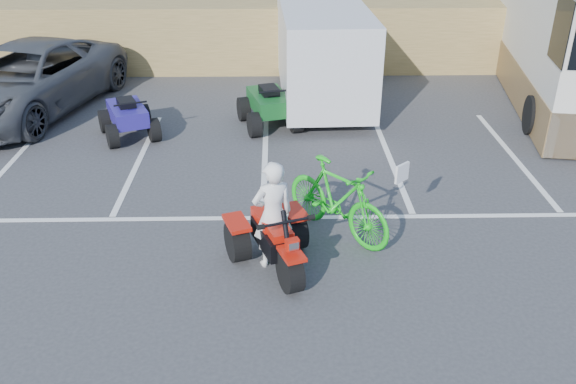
{
  "coord_description": "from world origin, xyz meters",
  "views": [
    {
      "loc": [
        0.26,
        -7.02,
        5.44
      ],
      "look_at": [
        0.43,
        1.48,
        1.0
      ],
      "focal_mm": 38.0,
      "sensor_mm": 36.0,
      "label": 1
    }
  ],
  "objects_px": {
    "grey_pickup": "(27,79)",
    "quad_atv_blue": "(130,136)",
    "red_trike_atv": "(277,268)",
    "rider": "(273,215)",
    "green_dirt_bike": "(337,199)",
    "rv_motorhome": "(560,33)",
    "cargo_trailer": "(322,51)",
    "quad_atv_green": "(270,126)"
  },
  "relations": [
    {
      "from": "rv_motorhome",
      "to": "cargo_trailer",
      "type": "bearing_deg",
      "value": -163.53
    },
    {
      "from": "rider",
      "to": "rv_motorhome",
      "type": "relative_size",
      "value": 0.17
    },
    {
      "from": "rider",
      "to": "cargo_trailer",
      "type": "distance_m",
      "value": 7.92
    },
    {
      "from": "grey_pickup",
      "to": "rv_motorhome",
      "type": "bearing_deg",
      "value": 21.45
    },
    {
      "from": "rv_motorhome",
      "to": "quad_atv_green",
      "type": "xyz_separation_m",
      "value": [
        -7.96,
        -2.7,
        -1.59
      ]
    },
    {
      "from": "cargo_trailer",
      "to": "quad_atv_blue",
      "type": "relative_size",
      "value": 3.5
    },
    {
      "from": "rv_motorhome",
      "to": "quad_atv_green",
      "type": "relative_size",
      "value": 6.2
    },
    {
      "from": "green_dirt_bike",
      "to": "grey_pickup",
      "type": "bearing_deg",
      "value": 97.52
    },
    {
      "from": "quad_atv_blue",
      "to": "rv_motorhome",
      "type": "bearing_deg",
      "value": -6.71
    },
    {
      "from": "green_dirt_bike",
      "to": "rv_motorhome",
      "type": "distance_m",
      "value": 10.34
    },
    {
      "from": "green_dirt_bike",
      "to": "quad_atv_green",
      "type": "xyz_separation_m",
      "value": [
        -1.17,
        5.04,
        -0.66
      ]
    },
    {
      "from": "green_dirt_bike",
      "to": "quad_atv_blue",
      "type": "height_order",
      "value": "green_dirt_bike"
    },
    {
      "from": "green_dirt_bike",
      "to": "quad_atv_blue",
      "type": "bearing_deg",
      "value": 92.73
    },
    {
      "from": "green_dirt_bike",
      "to": "grey_pickup",
      "type": "height_order",
      "value": "grey_pickup"
    },
    {
      "from": "red_trike_atv",
      "to": "rv_motorhome",
      "type": "relative_size",
      "value": 0.16
    },
    {
      "from": "grey_pickup",
      "to": "cargo_trailer",
      "type": "height_order",
      "value": "cargo_trailer"
    },
    {
      "from": "quad_atv_blue",
      "to": "grey_pickup",
      "type": "bearing_deg",
      "value": 125.48
    },
    {
      "from": "cargo_trailer",
      "to": "green_dirt_bike",
      "type": "bearing_deg",
      "value": -93.75
    },
    {
      "from": "grey_pickup",
      "to": "quad_atv_blue",
      "type": "xyz_separation_m",
      "value": [
        2.88,
        -1.76,
        -0.85
      ]
    },
    {
      "from": "grey_pickup",
      "to": "quad_atv_green",
      "type": "distance_m",
      "value": 6.31
    },
    {
      "from": "green_dirt_bike",
      "to": "quad_atv_green",
      "type": "bearing_deg",
      "value": 60.94
    },
    {
      "from": "grey_pickup",
      "to": "quad_atv_blue",
      "type": "relative_size",
      "value": 3.92
    },
    {
      "from": "rider",
      "to": "cargo_trailer",
      "type": "height_order",
      "value": "cargo_trailer"
    },
    {
      "from": "rider",
      "to": "quad_atv_blue",
      "type": "distance_m",
      "value": 6.35
    },
    {
      "from": "grey_pickup",
      "to": "rv_motorhome",
      "type": "relative_size",
      "value": 0.58
    },
    {
      "from": "red_trike_atv",
      "to": "rider",
      "type": "bearing_deg",
      "value": 90.0
    },
    {
      "from": "grey_pickup",
      "to": "quad_atv_blue",
      "type": "height_order",
      "value": "grey_pickup"
    },
    {
      "from": "rv_motorhome",
      "to": "green_dirt_bike",
      "type": "bearing_deg",
      "value": -121.84
    },
    {
      "from": "green_dirt_bike",
      "to": "quad_atv_green",
      "type": "distance_m",
      "value": 5.22
    },
    {
      "from": "red_trike_atv",
      "to": "grey_pickup",
      "type": "xyz_separation_m",
      "value": [
        -6.29,
        7.22,
        0.85
      ]
    },
    {
      "from": "cargo_trailer",
      "to": "red_trike_atv",
      "type": "bearing_deg",
      "value": -100.8
    },
    {
      "from": "rv_motorhome",
      "to": "grey_pickup",
      "type": "bearing_deg",
      "value": -164.38
    },
    {
      "from": "quad_atv_blue",
      "to": "quad_atv_green",
      "type": "relative_size",
      "value": 0.92
    },
    {
      "from": "quad_atv_blue",
      "to": "green_dirt_bike",
      "type": "bearing_deg",
      "value": -68.24
    },
    {
      "from": "quad_atv_blue",
      "to": "cargo_trailer",
      "type": "bearing_deg",
      "value": 5.03
    },
    {
      "from": "rider",
      "to": "green_dirt_bike",
      "type": "bearing_deg",
      "value": -160.91
    },
    {
      "from": "red_trike_atv",
      "to": "quad_atv_blue",
      "type": "distance_m",
      "value": 6.43
    },
    {
      "from": "grey_pickup",
      "to": "rv_motorhome",
      "type": "height_order",
      "value": "rv_motorhome"
    },
    {
      "from": "green_dirt_bike",
      "to": "rv_motorhome",
      "type": "bearing_deg",
      "value": 6.64
    },
    {
      "from": "cargo_trailer",
      "to": "quad_atv_green",
      "type": "xyz_separation_m",
      "value": [
        -1.39,
        -1.89,
        -1.35
      ]
    },
    {
      "from": "red_trike_atv",
      "to": "quad_atv_green",
      "type": "distance_m",
      "value": 6.05
    },
    {
      "from": "red_trike_atv",
      "to": "grey_pickup",
      "type": "height_order",
      "value": "grey_pickup"
    }
  ]
}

